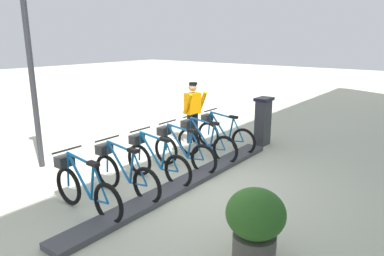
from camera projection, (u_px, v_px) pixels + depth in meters
name	position (u px, v px, depth m)	size (l,w,h in m)	color
ground_plane	(186.00, 185.00, 6.79)	(60.00, 60.00, 0.00)	beige
dock_rail_base	(186.00, 182.00, 6.78)	(0.44, 5.78, 0.10)	#47474C
payment_kiosk	(263.00, 121.00, 9.22)	(0.36, 0.52, 1.28)	#38383D
bike_docked_0	(223.00, 134.00, 8.81)	(1.72, 0.54, 1.02)	black
bike_docked_1	(204.00, 141.00, 8.17)	(1.72, 0.54, 1.02)	black
bike_docked_2	(181.00, 150.00, 7.53)	(1.72, 0.54, 1.02)	black
bike_docked_3	(155.00, 160.00, 6.90)	(1.72, 0.54, 1.02)	black
bike_docked_4	(123.00, 173.00, 6.26)	(1.72, 0.54, 1.02)	black
bike_docked_5	(84.00, 188.00, 5.63)	(1.72, 0.54, 1.02)	black
worker_near_rack	(193.00, 110.00, 9.31)	(0.54, 0.67, 1.66)	white
lamp_post	(29.00, 49.00, 7.14)	(0.32, 0.32, 3.93)	#2D2D33
planter_bush	(255.00, 221.00, 4.37)	(0.76, 0.76, 0.97)	#59544C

